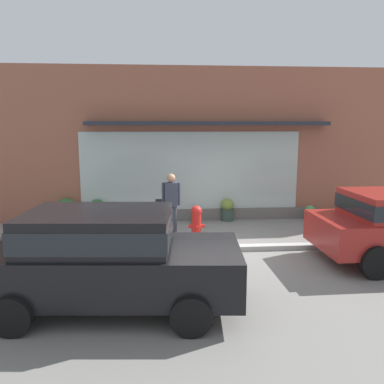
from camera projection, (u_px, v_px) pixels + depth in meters
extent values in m
plane|color=gray|center=(222.00, 248.00, 9.67)|extent=(60.00, 60.00, 0.00)
cube|color=#B2B2AD|center=(223.00, 248.00, 9.46)|extent=(14.00, 0.24, 0.12)
cube|color=#935642|center=(207.00, 145.00, 12.40)|extent=(14.00, 0.36, 4.81)
cube|color=#ADBCB7|center=(191.00, 173.00, 12.31)|extent=(6.89, 0.03, 2.57)
cube|color=#232833|center=(209.00, 123.00, 11.95)|extent=(7.49, 0.56, 0.12)
cube|color=#605E59|center=(208.00, 214.00, 12.56)|extent=(7.29, 0.20, 0.36)
cylinder|color=red|center=(196.00, 241.00, 10.12)|extent=(0.37, 0.37, 0.06)
cylinder|color=red|center=(196.00, 227.00, 10.06)|extent=(0.25, 0.25, 0.69)
sphere|color=red|center=(196.00, 211.00, 9.98)|extent=(0.29, 0.29, 0.29)
cylinder|color=red|center=(190.00, 226.00, 10.04)|extent=(0.10, 0.09, 0.09)
cylinder|color=red|center=(203.00, 226.00, 10.06)|extent=(0.10, 0.09, 0.09)
cylinder|color=red|center=(197.00, 228.00, 9.89)|extent=(0.09, 0.10, 0.09)
cylinder|color=#333847|center=(168.00, 222.00, 10.54)|extent=(0.12, 0.12, 0.86)
cylinder|color=#333847|center=(174.00, 222.00, 10.54)|extent=(0.12, 0.12, 0.86)
cube|color=#333847|center=(171.00, 194.00, 10.41)|extent=(0.34, 0.23, 0.64)
sphere|color=#A37556|center=(171.00, 178.00, 10.34)|extent=(0.23, 0.23, 0.23)
cylinder|color=#333847|center=(163.00, 194.00, 10.42)|extent=(0.08, 0.08, 0.61)
cylinder|color=#333847|center=(179.00, 194.00, 10.41)|extent=(0.08, 0.08, 0.61)
cube|color=black|center=(160.00, 204.00, 10.49)|extent=(0.25, 0.12, 0.28)
cube|color=black|center=(113.00, 269.00, 6.39)|extent=(4.28, 2.06, 0.76)
cube|color=black|center=(99.00, 230.00, 6.28)|extent=(2.40, 1.77, 0.63)
cube|color=#1E2328|center=(99.00, 230.00, 6.28)|extent=(2.45, 1.79, 0.35)
cylinder|color=black|center=(191.00, 271.00, 7.32)|extent=(0.62, 0.23, 0.61)
cylinder|color=black|center=(191.00, 316.00, 5.58)|extent=(0.62, 0.23, 0.61)
cylinder|color=black|center=(55.00, 271.00, 7.32)|extent=(0.62, 0.23, 0.61)
cylinder|color=black|center=(12.00, 316.00, 5.58)|extent=(0.62, 0.23, 0.61)
cylinder|color=black|center=(334.00, 236.00, 9.50)|extent=(0.68, 0.19, 0.68)
cylinder|color=black|center=(377.00, 263.00, 7.67)|extent=(0.68, 0.19, 0.68)
cylinder|color=#9E6042|center=(352.00, 215.00, 12.55)|extent=(0.43, 0.43, 0.29)
cone|color=#23562D|center=(353.00, 203.00, 12.48)|extent=(0.39, 0.39, 0.51)
cylinder|color=#B7B2A3|center=(196.00, 220.00, 12.03)|extent=(0.26, 0.26, 0.27)
sphere|color=#23562D|center=(196.00, 213.00, 11.99)|extent=(0.24, 0.24, 0.24)
sphere|color=#DB4C7A|center=(195.00, 211.00, 12.02)|extent=(0.06, 0.06, 0.06)
sphere|color=#E5C64C|center=(197.00, 211.00, 11.92)|extent=(0.05, 0.05, 0.05)
cylinder|color=#B7B2A3|center=(67.00, 219.00, 12.03)|extent=(0.48, 0.48, 0.28)
sphere|color=#2D6B33|center=(66.00, 208.00, 11.97)|extent=(0.62, 0.62, 0.62)
sphere|color=orange|center=(73.00, 204.00, 12.00)|extent=(0.17, 0.17, 0.17)
sphere|color=#E5C64C|center=(64.00, 207.00, 11.79)|extent=(0.12, 0.12, 0.12)
sphere|color=white|center=(70.00, 204.00, 12.03)|extent=(0.14, 0.14, 0.14)
cylinder|color=#4C4C51|center=(310.00, 217.00, 12.43)|extent=(0.28, 0.28, 0.26)
sphere|color=#4C934C|center=(310.00, 210.00, 12.39)|extent=(0.28, 0.28, 0.28)
sphere|color=#E5C64C|center=(312.00, 208.00, 12.36)|extent=(0.06, 0.06, 0.06)
sphere|color=white|center=(308.00, 207.00, 12.45)|extent=(0.05, 0.05, 0.05)
cylinder|color=#B7B2A3|center=(98.00, 218.00, 12.16)|extent=(0.46, 0.46, 0.32)
sphere|color=#2D6B33|center=(97.00, 207.00, 12.10)|extent=(0.50, 0.50, 0.50)
sphere|color=white|center=(98.00, 205.00, 12.20)|extent=(0.13, 0.13, 0.13)
cylinder|color=#33473D|center=(227.00, 215.00, 12.46)|extent=(0.41, 0.41, 0.38)
sphere|color=olive|center=(227.00, 205.00, 12.40)|extent=(0.39, 0.39, 0.39)
sphere|color=white|center=(224.00, 203.00, 12.32)|extent=(0.08, 0.08, 0.08)
sphere|color=#B266B7|center=(229.00, 201.00, 12.49)|extent=(0.08, 0.08, 0.08)
sphere|color=#DB4C7A|center=(230.00, 201.00, 12.40)|extent=(0.07, 0.07, 0.07)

